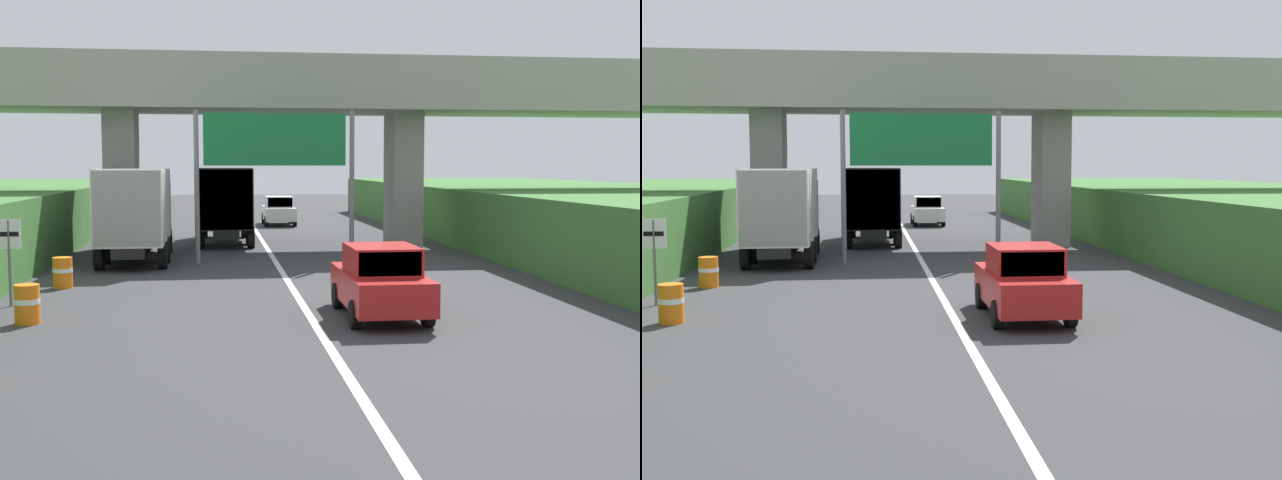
# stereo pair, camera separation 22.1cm
# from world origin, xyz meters

# --- Properties ---
(lane_centre_stripe) EXTENTS (0.20, 103.40, 0.01)m
(lane_centre_stripe) POSITION_xyz_m (0.00, 31.70, 0.00)
(lane_centre_stripe) COLOR white
(lane_centre_stripe) RESTS_ON ground
(overpass_bridge) EXTENTS (40.00, 4.80, 8.06)m
(overpass_bridge) POSITION_xyz_m (0.00, 39.63, 6.11)
(overpass_bridge) COLOR #9E998E
(overpass_bridge) RESTS_ON ground
(overhead_highway_sign) EXTENTS (5.88, 0.18, 5.56)m
(overhead_highway_sign) POSITION_xyz_m (0.00, 34.24, 4.13)
(overhead_highway_sign) COLOR slate
(overhead_highway_sign) RESTS_ON ground
(speed_limit_sign) EXTENTS (0.60, 0.08, 2.23)m
(speed_limit_sign) POSITION_xyz_m (-7.40, 25.95, 1.48)
(speed_limit_sign) COLOR slate
(speed_limit_sign) RESTS_ON ground
(truck_black) EXTENTS (2.44, 7.30, 3.44)m
(truck_black) POSITION_xyz_m (-1.75, 41.63, 1.93)
(truck_black) COLOR black
(truck_black) RESTS_ON ground
(truck_blue) EXTENTS (2.44, 7.30, 3.44)m
(truck_blue) POSITION_xyz_m (-5.09, 35.11, 1.93)
(truck_blue) COLOR black
(truck_blue) RESTS_ON ground
(car_white) EXTENTS (1.86, 4.10, 1.72)m
(car_white) POSITION_xyz_m (1.56, 52.13, 0.86)
(car_white) COLOR silver
(car_white) RESTS_ON ground
(car_red) EXTENTS (1.86, 4.10, 1.72)m
(car_red) POSITION_xyz_m (1.64, 23.27, 0.86)
(car_red) COLOR red
(car_red) RESTS_ON ground
(construction_barrel_3) EXTENTS (0.57, 0.57, 0.90)m
(construction_barrel_3) POSITION_xyz_m (-6.46, 23.57, 0.46)
(construction_barrel_3) COLOR orange
(construction_barrel_3) RESTS_ON ground
(construction_barrel_4) EXTENTS (0.57, 0.57, 0.90)m
(construction_barrel_4) POSITION_xyz_m (-6.66, 28.94, 0.46)
(construction_barrel_4) COLOR orange
(construction_barrel_4) RESTS_ON ground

